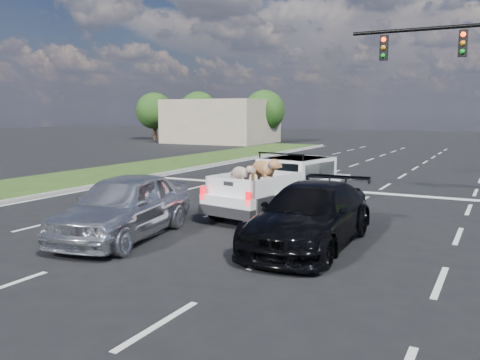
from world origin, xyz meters
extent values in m
plane|color=black|center=(0.00, 0.00, 0.00)|extent=(160.00, 160.00, 0.00)
cube|color=silver|center=(-5.25, 6.00, 0.01)|extent=(0.12, 60.00, 0.01)
cube|color=silver|center=(-1.75, 6.00, 0.01)|extent=(0.12, 60.00, 0.01)
cube|color=silver|center=(1.75, 6.00, 0.01)|extent=(0.12, 60.00, 0.01)
cube|color=silver|center=(5.25, 6.00, 0.01)|extent=(0.12, 60.00, 0.01)
cube|color=silver|center=(-8.80, 6.00, 0.01)|extent=(0.15, 60.00, 0.01)
cube|color=silver|center=(0.00, 10.00, 0.01)|extent=(17.00, 0.45, 0.01)
cube|color=#233D12|center=(-11.50, 6.00, 0.05)|extent=(5.00, 60.00, 0.10)
cube|color=#9E9991|center=(-9.05, 6.00, 0.07)|extent=(0.15, 60.00, 0.14)
cylinder|color=black|center=(5.10, 10.50, 6.20)|extent=(9.00, 0.14, 0.14)
cube|color=black|center=(4.60, 10.50, 5.60)|extent=(0.30, 0.18, 0.95)
sphere|color=#F72907|center=(4.60, 10.39, 5.90)|extent=(0.18, 0.18, 0.18)
cube|color=black|center=(1.80, 10.50, 5.60)|extent=(0.30, 0.18, 0.95)
sphere|color=#F72907|center=(1.80, 10.39, 5.90)|extent=(0.18, 0.18, 0.18)
cube|color=tan|center=(-20.00, 36.00, 2.20)|extent=(10.00, 8.00, 4.40)
cylinder|color=#332114|center=(-30.00, 38.00, 1.08)|extent=(0.44, 0.44, 2.16)
sphere|color=#12360E|center=(-30.00, 38.00, 3.30)|extent=(4.20, 4.20, 4.20)
cylinder|color=#332114|center=(-24.00, 38.00, 1.08)|extent=(0.44, 0.44, 2.16)
sphere|color=#12360E|center=(-24.00, 38.00, 3.30)|extent=(4.20, 4.20, 4.20)
cylinder|color=#332114|center=(-16.00, 38.00, 1.08)|extent=(0.44, 0.44, 2.16)
sphere|color=#12360E|center=(-16.00, 38.00, 3.30)|extent=(4.20, 4.20, 4.20)
cylinder|color=black|center=(-1.16, 2.82, 0.36)|extent=(0.39, 0.75, 0.72)
cylinder|color=black|center=(0.46, 2.51, 0.36)|extent=(0.39, 0.75, 0.72)
cylinder|color=black|center=(-0.51, 6.25, 0.36)|extent=(0.39, 0.75, 0.72)
cylinder|color=black|center=(1.10, 5.95, 0.36)|extent=(0.39, 0.75, 0.72)
cube|color=white|center=(-0.02, 4.43, 0.62)|extent=(2.69, 5.25, 0.49)
cube|color=white|center=(0.20, 5.59, 1.27)|extent=(2.11, 2.46, 0.81)
cube|color=black|center=(0.00, 4.54, 1.30)|extent=(1.44, 0.30, 0.59)
cylinder|color=black|center=(0.03, 4.66, 1.87)|extent=(1.68, 0.36, 0.05)
cube|color=black|center=(-0.22, 3.34, 0.84)|extent=(2.10, 2.68, 0.06)
cube|color=white|center=(-1.01, 3.49, 1.11)|extent=(0.52, 2.38, 0.49)
cube|color=white|center=(0.56, 3.19, 1.11)|extent=(0.52, 2.38, 0.49)
cube|color=white|center=(-0.44, 2.19, 1.11)|extent=(1.67, 0.39, 0.49)
cube|color=red|center=(-1.27, 2.15, 0.90)|extent=(0.16, 0.08, 0.38)
cube|color=red|center=(0.31, 1.85, 0.90)|extent=(0.16, 0.08, 0.38)
cube|color=black|center=(-0.46, 2.06, 0.45)|extent=(1.83, 0.61, 0.28)
imported|color=silver|center=(-2.22, -0.06, 0.81)|extent=(2.72, 5.04, 1.63)
imported|color=black|center=(2.20, 1.32, 0.73)|extent=(2.16, 5.11, 1.47)
camera|label=1|loc=(6.17, -9.82, 3.15)|focal=38.00mm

